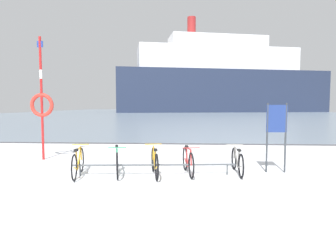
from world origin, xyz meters
name	(u,v)px	position (x,y,z in m)	size (l,w,h in m)	color
ground	(177,115)	(0.00, 53.90, -0.04)	(80.00, 132.00, 0.08)	white
bike_rack	(154,165)	(0.83, 3.81, 0.27)	(4.31, 0.43, 0.31)	#4C5156
bicycle_0	(78,162)	(-1.16, 3.63, 0.36)	(0.48, 1.66, 0.79)	black
bicycle_1	(117,161)	(-0.17, 3.83, 0.36)	(0.56, 1.67, 0.80)	black
bicycle_2	(155,162)	(0.85, 3.76, 0.36)	(0.50, 1.66, 0.79)	black
bicycle_3	(188,161)	(1.72, 3.99, 0.36)	(0.46, 1.64, 0.79)	black
bicycle_4	(237,161)	(3.06, 4.15, 0.34)	(0.46, 1.66, 0.74)	black
info_sign	(277,126)	(4.14, 4.35, 1.29)	(0.55, 0.05, 1.91)	#33383D
rescue_post	(42,102)	(-3.18, 5.78, 1.95)	(0.81, 0.12, 4.12)	red
ferry_ship	(220,81)	(10.95, 75.47, 8.32)	(57.48, 24.50, 24.81)	#232D47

